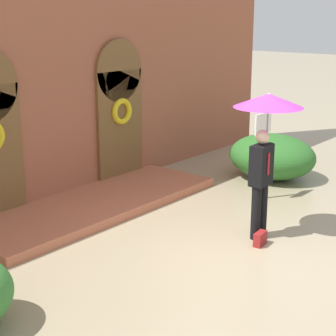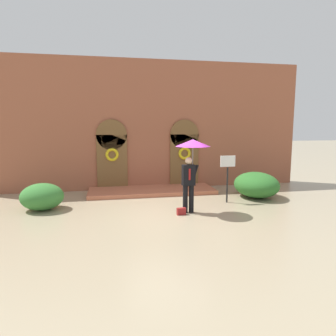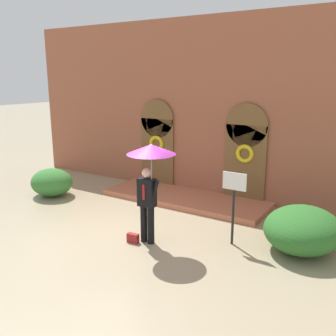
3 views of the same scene
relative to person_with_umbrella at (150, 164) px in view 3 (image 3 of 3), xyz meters
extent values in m
plane|color=tan|center=(-0.85, 0.04, -1.91)|extent=(80.00, 80.00, 0.00)
cube|color=#9E563D|center=(-0.85, 4.24, 0.89)|extent=(14.00, 0.50, 5.60)
cube|color=brown|center=(-2.45, 3.95, -0.71)|extent=(1.30, 0.08, 2.40)
cylinder|color=brown|center=(-2.45, 3.95, 0.49)|extent=(1.30, 0.08, 1.30)
cube|color=brown|center=(0.75, 3.95, -0.71)|extent=(1.30, 0.08, 2.40)
cylinder|color=brown|center=(0.75, 3.95, 0.49)|extent=(1.30, 0.08, 1.30)
torus|color=yellow|center=(-2.45, 3.88, -0.36)|extent=(0.56, 0.12, 0.56)
torus|color=yellow|center=(0.75, 3.88, -0.36)|extent=(0.56, 0.12, 0.56)
cube|color=#B56346|center=(-0.85, 3.09, -1.83)|extent=(5.20, 1.80, 0.16)
cylinder|color=black|center=(-0.20, 0.00, -1.46)|extent=(0.16, 0.16, 0.90)
cylinder|color=black|center=(0.00, 0.00, -1.46)|extent=(0.16, 0.16, 0.90)
cube|color=black|center=(-0.10, 0.00, -0.68)|extent=(0.41, 0.25, 0.66)
cube|color=#A51919|center=(-0.10, -0.13, -0.64)|extent=(0.06, 0.01, 0.36)
sphere|color=beige|center=(-0.10, 0.00, -0.22)|extent=(0.22, 0.22, 0.22)
cylinder|color=black|center=(0.12, 0.00, -0.58)|extent=(0.22, 0.09, 0.46)
cylinder|color=gray|center=(0.03, 0.00, -0.26)|extent=(0.02, 0.02, 0.98)
cone|color=#992893|center=(0.03, 0.00, 0.34)|extent=(1.10, 1.10, 0.22)
cone|color=white|center=(0.03, 0.00, 0.35)|extent=(0.61, 0.61, 0.20)
cube|color=maroon|center=(-0.38, -0.20, -1.80)|extent=(0.29, 0.15, 0.22)
cylinder|color=black|center=(1.62, 0.98, -1.26)|extent=(0.06, 0.06, 1.30)
cube|color=white|center=(1.62, 0.98, -0.39)|extent=(0.56, 0.03, 0.40)
ellipsoid|color=#387A33|center=(-4.79, 1.24, -1.47)|extent=(1.40, 1.25, 0.89)
ellipsoid|color=#2D6B28|center=(3.06, 1.53, -1.42)|extent=(1.68, 1.96, 0.98)
camera|label=1|loc=(-7.70, -4.30, 1.68)|focal=60.00mm
camera|label=2|loc=(-2.54, -9.09, 0.89)|focal=32.00mm
camera|label=3|loc=(4.66, -6.65, 1.91)|focal=40.00mm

